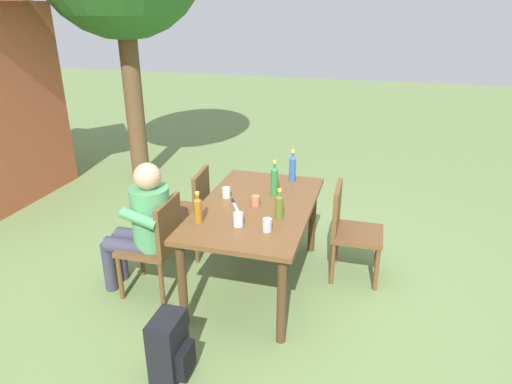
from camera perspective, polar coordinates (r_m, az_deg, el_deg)
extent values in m
plane|color=#6B844C|center=(4.21, 0.00, -11.15)|extent=(24.00, 24.00, 0.00)
cube|color=brown|center=(3.85, 0.00, -1.92)|extent=(1.56, 0.93, 0.04)
cylinder|color=#4C311A|center=(3.37, 3.22, -13.40)|extent=(0.07, 0.07, 0.72)
cylinder|color=#4C311A|center=(4.57, 7.06, -3.28)|extent=(0.07, 0.07, 0.72)
cylinder|color=#4C311A|center=(3.58, -9.18, -11.30)|extent=(0.07, 0.07, 0.72)
cylinder|color=#4C311A|center=(4.72, -2.24, -2.20)|extent=(0.07, 0.07, 0.72)
cube|color=brown|center=(4.00, -13.24, -6.63)|extent=(0.45, 0.45, 0.04)
cube|color=brown|center=(3.81, -10.87, -4.05)|extent=(0.42, 0.05, 0.42)
cylinder|color=brown|center=(4.33, -14.08, -7.69)|extent=(0.04, 0.04, 0.41)
cylinder|color=brown|center=(4.06, -16.61, -10.24)|extent=(0.04, 0.04, 0.41)
cylinder|color=brown|center=(4.18, -9.43, -8.49)|extent=(0.04, 0.04, 0.41)
cylinder|color=brown|center=(3.89, -11.70, -11.24)|extent=(0.04, 0.04, 0.41)
cube|color=brown|center=(4.19, 12.59, -5.14)|extent=(0.44, 0.44, 0.04)
cube|color=brown|center=(4.10, 10.07, -2.00)|extent=(0.42, 0.04, 0.42)
cylinder|color=brown|center=(4.14, 14.82, -9.36)|extent=(0.04, 0.04, 0.41)
cylinder|color=brown|center=(4.46, 14.93, -6.83)|extent=(0.04, 0.04, 0.41)
cylinder|color=brown|center=(4.14, 9.52, -8.81)|extent=(0.04, 0.04, 0.41)
cylinder|color=brown|center=(4.47, 10.05, -6.33)|extent=(0.04, 0.04, 0.41)
cube|color=brown|center=(4.55, -9.12, -2.52)|extent=(0.47, 0.47, 0.04)
cube|color=brown|center=(4.40, -6.85, -0.04)|extent=(0.42, 0.07, 0.42)
cylinder|color=brown|center=(4.87, -10.32, -3.79)|extent=(0.04, 0.04, 0.41)
cylinder|color=brown|center=(4.56, -12.01, -5.86)|extent=(0.04, 0.04, 0.41)
cylinder|color=brown|center=(4.75, -6.03, -4.23)|extent=(0.04, 0.04, 0.41)
cylinder|color=brown|center=(4.44, -7.44, -6.39)|extent=(0.04, 0.04, 0.41)
cylinder|color=#4C935B|center=(3.85, -12.95, -3.10)|extent=(0.32, 0.32, 0.52)
sphere|color=tan|center=(3.71, -13.43, 1.90)|extent=(0.22, 0.22, 0.22)
cylinder|color=#383847|center=(4.12, -14.53, -5.48)|extent=(0.14, 0.40, 0.14)
cylinder|color=#383847|center=(4.33, -16.56, -7.72)|extent=(0.11, 0.11, 0.45)
cylinder|color=#4C935B|center=(3.97, -11.79, -0.95)|extent=(0.09, 0.31, 0.16)
cylinder|color=#383847|center=(3.99, -15.78, -6.63)|extent=(0.14, 0.40, 0.14)
cylinder|color=#383847|center=(4.20, -17.83, -8.87)|extent=(0.11, 0.11, 0.45)
cylinder|color=#4C935B|center=(3.67, -14.42, -3.23)|extent=(0.09, 0.31, 0.16)
cylinder|color=#996019|center=(3.54, -7.24, -2.42)|extent=(0.06, 0.06, 0.18)
cone|color=#996019|center=(3.50, -7.33, -0.87)|extent=(0.06, 0.06, 0.03)
cylinder|color=#996019|center=(3.49, -7.35, -0.49)|extent=(0.03, 0.03, 0.03)
cylinder|color=yellow|center=(3.48, -7.36, -0.14)|extent=(0.03, 0.03, 0.02)
cylinder|color=#566623|center=(3.58, 2.92, -2.00)|extent=(0.06, 0.06, 0.18)
cone|color=#566623|center=(3.54, 2.95, -0.49)|extent=(0.06, 0.06, 0.03)
cylinder|color=#566623|center=(3.53, 2.96, -0.12)|extent=(0.03, 0.03, 0.03)
cylinder|color=yellow|center=(3.52, 2.97, 0.22)|extent=(0.03, 0.03, 0.02)
cylinder|color=#287A38|center=(4.02, 2.30, 1.24)|extent=(0.06, 0.06, 0.23)
cone|color=#287A38|center=(3.98, 2.33, 2.98)|extent=(0.06, 0.06, 0.03)
cylinder|color=#287A38|center=(3.97, 2.34, 3.41)|extent=(0.03, 0.03, 0.03)
cylinder|color=yellow|center=(3.96, 2.35, 3.80)|extent=(0.03, 0.03, 0.03)
cylinder|color=#2D56A3|center=(4.34, 4.58, 2.77)|extent=(0.06, 0.06, 0.22)
cone|color=#2D56A3|center=(4.30, 4.63, 4.35)|extent=(0.06, 0.06, 0.03)
cylinder|color=#2D56A3|center=(4.29, 4.64, 4.74)|extent=(0.03, 0.03, 0.03)
cylinder|color=yellow|center=(4.28, 4.65, 5.10)|extent=(0.03, 0.03, 0.02)
cylinder|color=#BC6B47|center=(3.81, 0.00, -1.11)|extent=(0.07, 0.07, 0.09)
cylinder|color=silver|center=(3.47, -2.23, -3.45)|extent=(0.08, 0.08, 0.11)
cylinder|color=#B2B7BC|center=(3.39, 1.40, -4.16)|extent=(0.07, 0.07, 0.10)
cylinder|color=white|center=(3.99, -3.73, -0.06)|extent=(0.07, 0.07, 0.09)
cube|color=silver|center=(3.82, -2.59, -1.80)|extent=(0.17, 0.11, 0.01)
cube|color=black|center=(3.91, -2.90, -1.11)|extent=(0.08, 0.06, 0.01)
cube|color=black|center=(3.24, -10.90, -18.45)|extent=(0.28, 0.18, 0.47)
cube|color=black|center=(3.26, -8.76, -20.05)|extent=(0.20, 0.06, 0.20)
cube|color=#2D4784|center=(5.37, -0.76, -0.52)|extent=(0.29, 0.15, 0.47)
cube|color=navy|center=(5.37, 0.31, -1.46)|extent=(0.20, 0.06, 0.21)
cylinder|color=brown|center=(6.46, -15.08, 11.58)|extent=(0.25, 0.25, 2.37)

